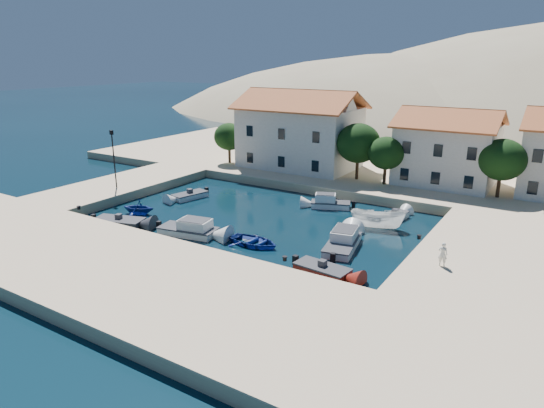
{
  "coord_description": "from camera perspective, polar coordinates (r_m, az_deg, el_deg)",
  "views": [
    {
      "loc": [
        23.81,
        -25.95,
        14.56
      ],
      "look_at": [
        1.77,
        9.04,
        2.0
      ],
      "focal_mm": 32.0,
      "sensor_mm": 36.0,
      "label": 1
    }
  ],
  "objects": [
    {
      "name": "building_mid",
      "position": [
        56.98,
        19.93,
        6.45
      ],
      "size": [
        10.5,
        8.4,
        8.3
      ],
      "color": "beige",
      "rests_on": "quay_north"
    },
    {
      "name": "cabin_cruiser_north",
      "position": [
        49.11,
        6.91,
        0.1
      ],
      "size": [
        4.22,
        3.02,
        1.6
      ],
      "rotation": [
        0.0,
        0.0,
        3.54
      ],
      "color": "white",
      "rests_on": "ground"
    },
    {
      "name": "quay_south",
      "position": [
        34.1,
        -16.36,
        -8.2
      ],
      "size": [
        52.0,
        12.0,
        1.0
      ],
      "primitive_type": "cube",
      "color": "#D2B690",
      "rests_on": "ground"
    },
    {
      "name": "trees",
      "position": [
        55.77,
        11.53,
        6.51
      ],
      "size": [
        37.3,
        5.3,
        6.45
      ],
      "color": "#382314",
      "rests_on": "quay_north"
    },
    {
      "name": "lamppost",
      "position": [
        54.36,
        -18.15,
        5.66
      ],
      "size": [
        0.35,
        0.25,
        6.22
      ],
      "color": "black",
      "rests_on": "quay_west"
    },
    {
      "name": "quay_east",
      "position": [
        38.75,
        25.13,
        -6.08
      ],
      "size": [
        11.0,
        20.0,
        1.0
      ],
      "primitive_type": "cube",
      "color": "#D2B690",
      "rests_on": "ground"
    },
    {
      "name": "motorboat_white_ne",
      "position": [
        46.6,
        14.23,
        -1.47
      ],
      "size": [
        1.98,
        3.4,
        1.25
      ],
      "rotation": [
        0.0,
        0.0,
        1.42
      ],
      "color": "white",
      "rests_on": "ground"
    },
    {
      "name": "building_left",
      "position": [
        62.24,
        3.29,
        8.9
      ],
      "size": [
        14.7,
        9.45,
        9.7
      ],
      "color": "beige",
      "rests_on": "quay_north"
    },
    {
      "name": "motorboat_white_west",
      "position": [
        52.76,
        -9.62,
        0.96
      ],
      "size": [
        2.5,
        4.08,
        1.25
      ],
      "rotation": [
        0.0,
        0.0,
        -1.8
      ],
      "color": "white",
      "rests_on": "ground"
    },
    {
      "name": "quay_north",
      "position": [
        69.02,
        13.14,
        4.7
      ],
      "size": [
        80.0,
        36.0,
        1.0
      ],
      "primitive_type": "cube",
      "color": "#D2B690",
      "rests_on": "ground"
    },
    {
      "name": "quay_west",
      "position": [
        57.64,
        -17.22,
        2.01
      ],
      "size": [
        8.0,
        20.0,
        1.0
      ],
      "primitive_type": "cube",
      "color": "#D2B690",
      "rests_on": "ground"
    },
    {
      "name": "rowboat_west",
      "position": [
        48.74,
        -15.39,
        -1.12
      ],
      "size": [
        3.82,
        3.55,
        1.64
      ],
      "primitive_type": "imported",
      "rotation": [
        0.0,
        0.0,
        -1.24
      ],
      "color": "navy",
      "rests_on": "ground"
    },
    {
      "name": "cabin_cruiser_south",
      "position": [
        42.08,
        -9.84,
        -2.92
      ],
      "size": [
        5.34,
        3.01,
        1.6
      ],
      "rotation": [
        0.0,
        0.0,
        0.18
      ],
      "color": "white",
      "rests_on": "ground"
    },
    {
      "name": "cabin_cruiser_east",
      "position": [
        38.87,
        8.28,
        -4.54
      ],
      "size": [
        3.15,
        5.62,
        1.6
      ],
      "rotation": [
        0.0,
        0.0,
        1.77
      ],
      "color": "white",
      "rests_on": "ground"
    },
    {
      "name": "bollards",
      "position": [
        38.86,
        -2.78,
        -3.31
      ],
      "size": [
        29.36,
        9.56,
        0.3
      ],
      "color": "black",
      "rests_on": "ground"
    },
    {
      "name": "rowboat_south",
      "position": [
        39.37,
        -2.13,
        -4.82
      ],
      "size": [
        4.34,
        3.13,
        0.89
      ],
      "primitive_type": "imported",
      "rotation": [
        0.0,
        0.0,
        1.56
      ],
      "color": "navy",
      "rests_on": "ground"
    },
    {
      "name": "pedestrian",
      "position": [
        34.78,
        19.45,
        -5.58
      ],
      "size": [
        0.61,
        0.4,
        1.68
      ],
      "primitive_type": "imported",
      "rotation": [
        0.0,
        0.0,
        3.14
      ],
      "color": "white",
      "rests_on": "quay_east"
    },
    {
      "name": "motorboat_red_se",
      "position": [
        34.34,
        5.93,
        -7.75
      ],
      "size": [
        4.09,
        2.16,
        1.25
      ],
      "rotation": [
        0.0,
        0.0,
        -0.11
      ],
      "color": "maroon",
      "rests_on": "ground"
    },
    {
      "name": "ground",
      "position": [
        38.11,
        -9.58,
        -5.82
      ],
      "size": [
        400.0,
        400.0,
        0.0
      ],
      "primitive_type": "plane",
      "color": "black",
      "rests_on": "ground"
    },
    {
      "name": "boat_east",
      "position": [
        44.17,
        12.27,
        -2.76
      ],
      "size": [
        5.13,
        2.9,
        1.87
      ],
      "primitive_type": "imported",
      "rotation": [
        0.0,
        0.0,
        1.81
      ],
      "color": "white",
      "rests_on": "ground"
    },
    {
      "name": "motorboat_grey_sw",
      "position": [
        45.88,
        -17.54,
        -2.04
      ],
      "size": [
        4.86,
        3.22,
        1.25
      ],
      "rotation": [
        0.0,
        0.0,
        0.3
      ],
      "color": "#37373D",
      "rests_on": "ground"
    }
  ]
}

